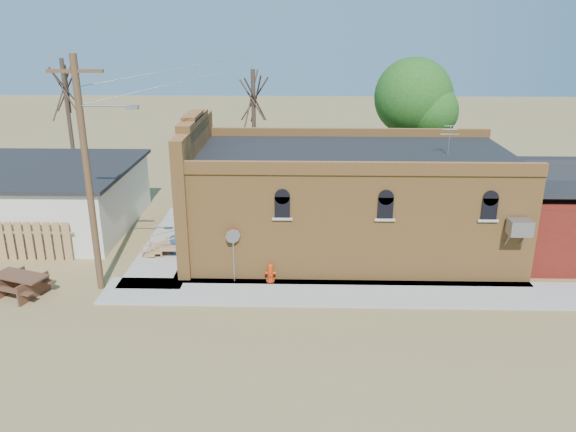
{
  "coord_description": "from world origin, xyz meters",
  "views": [
    {
      "loc": [
        -0.25,
        -18.71,
        10.13
      ],
      "look_at": [
        -0.81,
        3.19,
        2.4
      ],
      "focal_mm": 35.0,
      "sensor_mm": 36.0,
      "label": 1
    }
  ],
  "objects_px": {
    "brick_bar": "(343,201)",
    "stop_sign": "(233,241)",
    "picnic_table": "(21,282)",
    "trash_barrel": "(176,245)",
    "utility_pole": "(89,172)",
    "fire_hydrant": "(270,273)"
  },
  "relations": [
    {
      "from": "utility_pole",
      "to": "fire_hydrant",
      "type": "relative_size",
      "value": 11.4
    },
    {
      "from": "brick_bar",
      "to": "trash_barrel",
      "type": "bearing_deg",
      "value": -173.63
    },
    {
      "from": "trash_barrel",
      "to": "stop_sign",
      "type": "bearing_deg",
      "value": -43.73
    },
    {
      "from": "picnic_table",
      "to": "brick_bar",
      "type": "bearing_deg",
      "value": 41.12
    },
    {
      "from": "trash_barrel",
      "to": "picnic_table",
      "type": "xyz_separation_m",
      "value": [
        -5.1,
        -4.15,
        0.09
      ]
    },
    {
      "from": "utility_pole",
      "to": "stop_sign",
      "type": "height_order",
      "value": "utility_pole"
    },
    {
      "from": "trash_barrel",
      "to": "picnic_table",
      "type": "bearing_deg",
      "value": -140.86
    },
    {
      "from": "brick_bar",
      "to": "trash_barrel",
      "type": "relative_size",
      "value": 21.21
    },
    {
      "from": "brick_bar",
      "to": "fire_hydrant",
      "type": "height_order",
      "value": "brick_bar"
    },
    {
      "from": "fire_hydrant",
      "to": "trash_barrel",
      "type": "distance_m",
      "value": 5.27
    },
    {
      "from": "fire_hydrant",
      "to": "trash_barrel",
      "type": "height_order",
      "value": "fire_hydrant"
    },
    {
      "from": "stop_sign",
      "to": "trash_barrel",
      "type": "height_order",
      "value": "stop_sign"
    },
    {
      "from": "brick_bar",
      "to": "stop_sign",
      "type": "distance_m",
      "value": 5.91
    },
    {
      "from": "fire_hydrant",
      "to": "stop_sign",
      "type": "xyz_separation_m",
      "value": [
        -1.46,
        0.0,
        1.35
      ]
    },
    {
      "from": "picnic_table",
      "to": "fire_hydrant",
      "type": "bearing_deg",
      "value": 27.34
    },
    {
      "from": "brick_bar",
      "to": "fire_hydrant",
      "type": "bearing_deg",
      "value": -130.25
    },
    {
      "from": "stop_sign",
      "to": "utility_pole",
      "type": "bearing_deg",
      "value": -172.1
    },
    {
      "from": "trash_barrel",
      "to": "fire_hydrant",
      "type": "bearing_deg",
      "value": -32.74
    },
    {
      "from": "brick_bar",
      "to": "stop_sign",
      "type": "relative_size",
      "value": 7.25
    },
    {
      "from": "brick_bar",
      "to": "stop_sign",
      "type": "xyz_separation_m",
      "value": [
        -4.59,
        -3.69,
        -0.52
      ]
    },
    {
      "from": "brick_bar",
      "to": "trash_barrel",
      "type": "xyz_separation_m",
      "value": [
        -7.57,
        -0.85,
        -1.87
      ]
    },
    {
      "from": "trash_barrel",
      "to": "picnic_table",
      "type": "distance_m",
      "value": 6.57
    }
  ]
}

